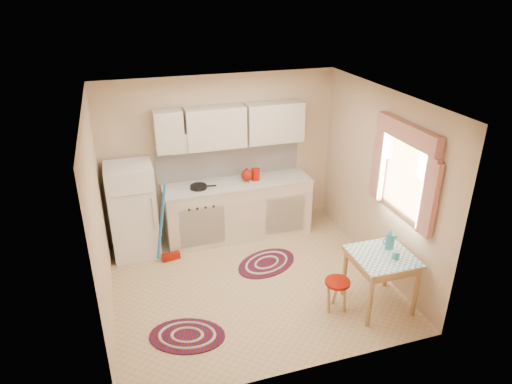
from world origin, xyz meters
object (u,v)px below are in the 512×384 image
base_cabinets (238,210)px  stool (336,295)px  fridge (133,211)px  table (379,281)px

base_cabinets → stool: base_cabinets is taller
fridge → base_cabinets: size_ratio=0.62×
table → stool: table is taller
base_cabinets → table: bearing=-61.5°
base_cabinets → table: 2.50m
fridge → stool: size_ratio=3.33×
stool → fridge: bearing=137.1°
fridge → table: bearing=-37.8°
fridge → stool: fridge is taller
fridge → stool: 3.09m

